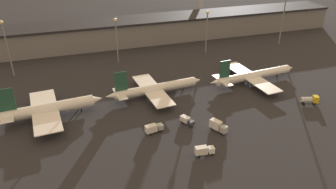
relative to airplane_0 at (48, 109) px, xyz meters
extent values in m
plane|color=#26262B|center=(57.29, -24.12, -3.89)|extent=(600.00, 600.00, 0.00)
cube|color=slate|center=(57.29, 76.85, 2.76)|extent=(255.90, 20.58, 13.29)
cube|color=black|center=(57.29, 76.85, 10.00)|extent=(255.90, 22.58, 1.20)
cylinder|color=white|center=(0.50, 0.04, 0.23)|extent=(33.23, 7.12, 4.33)
cylinder|color=#ADB2B7|center=(0.50, 0.04, -0.53)|extent=(31.53, 6.33, 3.68)
cone|color=white|center=(18.23, 1.56, 0.23)|extent=(5.53, 4.54, 4.11)
cube|color=#1E4738|center=(-13.30, -1.14, 6.73)|extent=(6.07, 0.91, 8.69)
cube|color=white|center=(-13.96, -1.19, 0.88)|extent=(5.34, 12.43, 0.24)
cube|color=white|center=(-1.14, -0.10, -0.32)|extent=(12.35, 34.30, 0.36)
cylinder|color=gray|center=(-0.96, 9.36, -1.76)|extent=(4.95, 2.78, 2.38)
cylinder|color=gray|center=(0.64, -9.39, -1.76)|extent=(4.95, 2.78, 2.38)
cylinder|color=black|center=(12.00, 1.02, -2.91)|extent=(0.50, 0.50, 1.95)
cylinder|color=black|center=(-1.29, 1.63, -2.91)|extent=(0.50, 0.50, 1.95)
cylinder|color=black|center=(-0.99, -1.82, -2.91)|extent=(0.50, 0.50, 1.95)
cylinder|color=white|center=(44.03, 4.93, -0.39)|extent=(36.47, 6.75, 3.68)
cylinder|color=#ADB2B7|center=(44.03, 4.93, -1.03)|extent=(34.61, 6.05, 3.13)
cone|color=white|center=(63.21, 6.57, -0.39)|extent=(4.70, 3.86, 3.50)
cone|color=white|center=(24.67, 3.28, -0.11)|extent=(5.77, 3.59, 3.13)
cube|color=#1E4738|center=(28.85, 3.63, 5.58)|extent=(5.17, 0.84, 8.25)
cube|color=white|center=(28.13, 3.57, 0.16)|extent=(4.65, 11.76, 0.24)
cube|color=white|center=(42.23, 4.77, -0.85)|extent=(10.79, 32.49, 0.36)
cylinder|color=gray|center=(42.55, 13.77, -2.11)|extent=(4.21, 2.36, 2.02)
cylinder|color=gray|center=(44.07, -4.04, -2.11)|extent=(4.21, 2.36, 2.02)
cylinder|color=black|center=(56.69, 6.01, -3.06)|extent=(0.50, 0.50, 1.66)
cylinder|color=black|center=(42.10, 6.24, -3.06)|extent=(0.50, 0.50, 1.66)
cylinder|color=black|center=(42.35, 3.31, -3.06)|extent=(0.50, 0.50, 1.66)
cylinder|color=white|center=(91.14, 3.79, -0.48)|extent=(39.24, 6.90, 3.59)
cylinder|color=#ADB2B7|center=(91.14, 3.79, -1.11)|extent=(37.25, 6.19, 3.05)
cone|color=white|center=(111.68, 5.55, -0.48)|extent=(4.58, 3.76, 3.41)
cone|color=white|center=(70.42, 2.03, -0.21)|extent=(5.62, 3.50, 3.05)
cube|color=#1E4738|center=(74.79, 2.40, 5.27)|extent=(5.04, 0.83, 7.91)
cube|color=white|center=(74.01, 2.33, 0.06)|extent=(4.67, 13.10, 0.24)
cube|color=white|center=(89.19, 3.63, -0.93)|extent=(10.90, 36.21, 0.36)
cylinder|color=gray|center=(89.51, 13.68, -2.16)|extent=(4.10, 2.30, 1.97)
cylinder|color=gray|center=(91.21, -6.22, -2.16)|extent=(4.10, 2.30, 1.97)
cylinder|color=black|center=(104.77, 4.96, -3.08)|extent=(0.50, 0.50, 1.61)
cylinder|color=black|center=(89.07, 5.06, -3.08)|extent=(0.50, 0.50, 1.61)
cylinder|color=black|center=(89.32, 2.20, -3.08)|extent=(0.50, 0.50, 1.61)
cube|color=#9EA3A8|center=(37.62, -21.44, -2.22)|extent=(2.34, 2.60, 1.90)
cube|color=silver|center=(34.17, -22.09, -1.90)|extent=(4.38, 2.99, 2.53)
cylinder|color=black|center=(37.27, -20.64, -3.44)|extent=(0.99, 0.73, 0.90)
cylinder|color=black|center=(37.59, -22.31, -3.44)|extent=(0.99, 0.73, 0.90)
cylinder|color=black|center=(33.18, -21.41, -3.44)|extent=(0.99, 0.73, 0.90)
cylinder|color=black|center=(33.50, -23.09, -3.44)|extent=(0.99, 0.73, 0.90)
cube|color=#9EA3A8|center=(58.38, -30.45, -2.00)|extent=(2.91, 2.80, 2.34)
cube|color=silver|center=(56.83, -27.13, -1.61)|extent=(3.83, 4.77, 3.12)
cylinder|color=black|center=(59.07, -29.90, -3.44)|extent=(0.89, 1.05, 0.90)
cylinder|color=black|center=(57.53, -30.62, -3.44)|extent=(0.89, 1.05, 0.90)
cylinder|color=black|center=(57.22, -25.97, -3.44)|extent=(0.89, 1.05, 0.90)
cylinder|color=black|center=(55.69, -26.69, -3.44)|extent=(0.89, 1.05, 0.90)
cube|color=#282D38|center=(49.24, -22.48, -2.39)|extent=(2.56, 2.42, 1.55)
cube|color=silver|center=(47.94, -19.64, -2.13)|extent=(3.33, 4.10, 2.07)
cylinder|color=black|center=(49.86, -22.01, -3.44)|extent=(0.83, 1.03, 0.90)
cylinder|color=black|center=(48.48, -22.64, -3.44)|extent=(0.83, 1.03, 0.90)
cylinder|color=black|center=(48.32, -18.64, -3.44)|extent=(0.83, 1.03, 0.90)
cylinder|color=black|center=(46.94, -19.27, -3.44)|extent=(0.83, 1.03, 0.90)
cube|color=white|center=(49.40, -39.40, -2.20)|extent=(2.06, 2.19, 1.92)
cube|color=silver|center=(46.02, -39.10, -1.88)|extent=(4.06, 2.36, 2.57)
cylinder|color=black|center=(49.28, -38.62, -3.44)|extent=(0.94, 0.58, 0.90)
cylinder|color=black|center=(49.15, -40.14, -3.44)|extent=(0.94, 0.58, 0.90)
cylinder|color=black|center=(45.27, -38.27, -3.44)|extent=(0.94, 0.58, 0.90)
cylinder|color=black|center=(45.14, -39.79, -3.44)|extent=(0.94, 0.58, 0.90)
cube|color=gold|center=(104.07, -22.42, -1.81)|extent=(2.63, 2.95, 2.72)
cylinder|color=#B7B7BC|center=(100.55, -21.31, -2.06)|extent=(4.86, 3.44, 2.22)
cylinder|color=black|center=(104.08, -21.46, -3.44)|extent=(1.04, 0.86, 0.90)
cylinder|color=black|center=(103.52, -23.22, -3.44)|extent=(1.04, 0.86, 0.90)
cylinder|color=black|center=(99.76, -20.09, -3.44)|extent=(1.04, 0.86, 0.90)
cylinder|color=black|center=(99.20, -21.85, -3.44)|extent=(1.04, 0.86, 0.90)
cylinder|color=slate|center=(-16.22, 46.06, 9.06)|extent=(0.70, 0.70, 25.90)
sphere|color=beige|center=(-16.22, 46.06, 22.62)|extent=(1.80, 1.80, 1.80)
cylinder|color=slate|center=(35.14, 46.06, 7.49)|extent=(0.70, 0.70, 22.74)
sphere|color=beige|center=(35.14, 46.06, 19.46)|extent=(1.80, 1.80, 1.80)
cylinder|color=slate|center=(85.35, 46.06, 7.34)|extent=(0.70, 0.70, 22.46)
sphere|color=beige|center=(85.35, 46.06, 19.17)|extent=(1.80, 1.80, 1.80)
cylinder|color=slate|center=(134.52, 46.06, 9.94)|extent=(0.70, 0.70, 27.65)
camera|label=1|loc=(9.87, -115.39, 62.54)|focal=35.00mm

